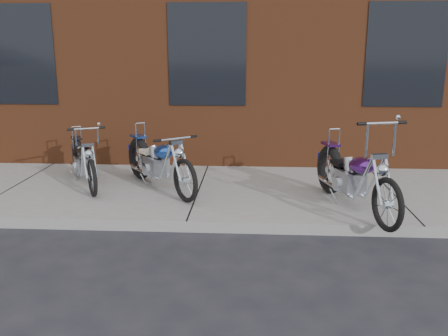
{
  "coord_description": "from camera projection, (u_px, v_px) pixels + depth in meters",
  "views": [
    {
      "loc": [
        0.83,
        -5.69,
        2.29
      ],
      "look_at": [
        0.44,
        0.8,
        0.67
      ],
      "focal_mm": 38.0,
      "sensor_mm": 36.0,
      "label": 1
    }
  ],
  "objects": [
    {
      "name": "ground",
      "position": [
        187.0,
        232.0,
        6.12
      ],
      "size": [
        120.0,
        120.0,
        0.0
      ],
      "primitive_type": "plane",
      "color": "#212229",
      "rests_on": "ground"
    },
    {
      "name": "sidewalk",
      "position": [
        199.0,
        193.0,
        7.55
      ],
      "size": [
        22.0,
        3.0,
        0.15
      ],
      "primitive_type": "cube",
      "color": "gray",
      "rests_on": "ground"
    },
    {
      "name": "chopper_blue",
      "position": [
        159.0,
        164.0,
        7.44
      ],
      "size": [
        1.45,
        1.82,
        0.97
      ],
      "rotation": [
        0.0,
        0.0,
        -0.91
      ],
      "color": "black",
      "rests_on": "sidewalk"
    },
    {
      "name": "chopper_third",
      "position": [
        84.0,
        163.0,
        7.7
      ],
      "size": [
        1.03,
        1.8,
        1.01
      ],
      "rotation": [
        0.0,
        0.0,
        -1.07
      ],
      "color": "black",
      "rests_on": "sidewalk"
    },
    {
      "name": "chopper_purple",
      "position": [
        353.0,
        179.0,
        6.49
      ],
      "size": [
        0.82,
        2.26,
        1.3
      ],
      "rotation": [
        0.0,
        0.0,
        -1.29
      ],
      "color": "black",
      "rests_on": "sidewalk"
    }
  ]
}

